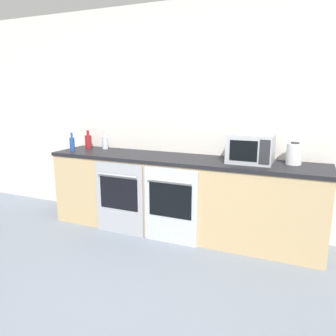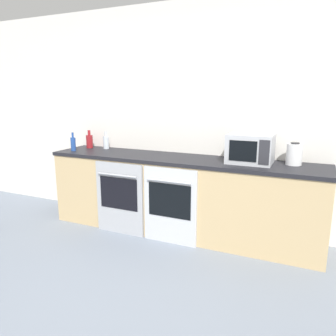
# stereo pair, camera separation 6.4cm
# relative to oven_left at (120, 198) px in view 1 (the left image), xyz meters

# --- Properties ---
(ground_plane) EXTENTS (16.00, 16.00, 0.00)m
(ground_plane) POSITION_rel_oven_left_xyz_m (0.61, -1.34, -0.42)
(ground_plane) COLOR gray
(wall_back) EXTENTS (10.00, 0.06, 2.60)m
(wall_back) POSITION_rel_oven_left_xyz_m (0.61, 0.64, 0.88)
(wall_back) COLOR silver
(wall_back) RESTS_ON ground_plane
(counter_back) EXTENTS (3.13, 0.62, 0.88)m
(counter_back) POSITION_rel_oven_left_xyz_m (0.61, 0.31, 0.02)
(counter_back) COLOR tan
(counter_back) RESTS_ON ground_plane
(oven_left) EXTENTS (0.60, 0.06, 0.83)m
(oven_left) POSITION_rel_oven_left_xyz_m (0.00, 0.00, 0.00)
(oven_left) COLOR #A8AAAF
(oven_left) RESTS_ON ground_plane
(oven_right) EXTENTS (0.60, 0.06, 0.83)m
(oven_right) POSITION_rel_oven_left_xyz_m (0.63, 0.00, 0.00)
(oven_right) COLOR silver
(oven_right) RESTS_ON ground_plane
(microwave) EXTENTS (0.45, 0.37, 0.30)m
(microwave) POSITION_rel_oven_left_xyz_m (1.37, 0.35, 0.61)
(microwave) COLOR #B7BABF
(microwave) RESTS_ON counter_back
(bottle_clear) EXTENTS (0.07, 0.07, 0.22)m
(bottle_clear) POSITION_rel_oven_left_xyz_m (-0.49, 0.49, 0.55)
(bottle_clear) COLOR silver
(bottle_clear) RESTS_ON counter_back
(bottle_blue) EXTENTS (0.06, 0.06, 0.23)m
(bottle_blue) POSITION_rel_oven_left_xyz_m (-0.77, 0.19, 0.55)
(bottle_blue) COLOR #234793
(bottle_blue) RESTS_ON counter_back
(bottle_red) EXTENTS (0.09, 0.09, 0.23)m
(bottle_red) POSITION_rel_oven_left_xyz_m (-0.73, 0.46, 0.55)
(bottle_red) COLOR maroon
(bottle_red) RESTS_ON counter_back
(kettle) EXTENTS (0.15, 0.15, 0.22)m
(kettle) POSITION_rel_oven_left_xyz_m (1.79, 0.43, 0.57)
(kettle) COLOR white
(kettle) RESTS_ON counter_back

